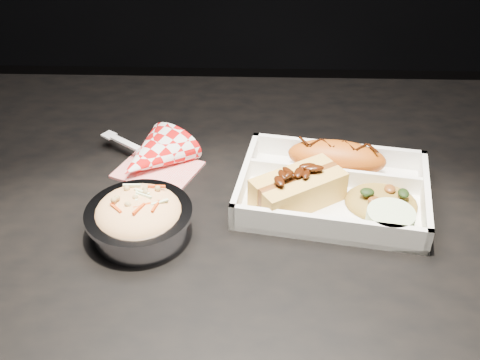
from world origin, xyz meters
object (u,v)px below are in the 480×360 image
hotdog (298,187)px  foil_coleslaw_cup (139,217)px  fried_pastry (337,157)px  food_tray (332,193)px  napkin_fork (151,157)px  dining_table (249,261)px

hotdog → foil_coleslaw_cup: size_ratio=1.00×
fried_pastry → foil_coleslaw_cup: 0.29m
food_tray → foil_coleslaw_cup: (-0.25, -0.08, 0.02)m
fried_pastry → hotdog: bearing=-128.5°
hotdog → napkin_fork: bearing=124.4°
dining_table → fried_pastry: bearing=35.7°
hotdog → foil_coleslaw_cup: 0.21m
dining_table → foil_coleslaw_cup: foil_coleslaw_cup is taller
napkin_fork → food_tray: bearing=21.2°
napkin_fork → foil_coleslaw_cup: bearing=-50.7°
food_tray → hotdog: (-0.05, -0.02, 0.02)m
food_tray → fried_pastry: bearing=90.0°
dining_table → hotdog: hotdog is taller
dining_table → fried_pastry: 0.19m
food_tray → foil_coleslaw_cup: bearing=-152.1°
dining_table → hotdog: (0.06, 0.01, 0.12)m
hotdog → foil_coleslaw_cup: bearing=164.7°
dining_table → food_tray: size_ratio=4.34×
foil_coleslaw_cup → napkin_fork: (-0.01, 0.15, -0.01)m
food_tray → foil_coleslaw_cup: 0.26m
dining_table → fried_pastry: size_ratio=8.64×
fried_pastry → hotdog: hotdog is taller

